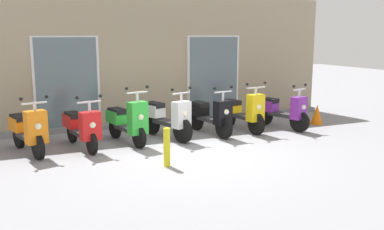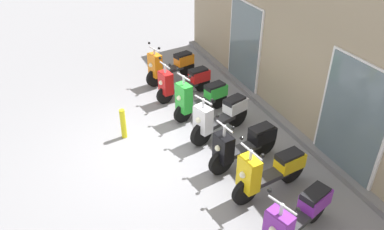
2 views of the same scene
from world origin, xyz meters
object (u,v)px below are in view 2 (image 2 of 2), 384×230
(scooter_orange, at_px, (170,65))
(scooter_red, at_px, (183,81))
(scooter_white, at_px, (220,116))
(scooter_black, at_px, (244,144))
(scooter_green, at_px, (200,97))
(scooter_purple, at_px, (298,216))
(scooter_yellow, at_px, (269,171))
(curb_bollard, at_px, (123,124))

(scooter_orange, height_order, scooter_red, scooter_orange)
(scooter_red, height_order, scooter_white, scooter_white)
(scooter_white, xyz_separation_m, scooter_black, (1.07, -0.01, -0.02))
(scooter_orange, bearing_deg, scooter_red, -0.26)
(scooter_green, height_order, scooter_purple, scooter_green)
(scooter_green, xyz_separation_m, scooter_purple, (3.93, -0.09, -0.03))
(scooter_green, xyz_separation_m, scooter_yellow, (2.90, 0.07, -0.01))
(scooter_green, bearing_deg, curb_bollard, -83.91)
(scooter_orange, distance_m, scooter_red, 1.03)
(scooter_purple, bearing_deg, scooter_red, 179.30)
(scooter_green, bearing_deg, scooter_purple, -1.29)
(scooter_orange, xyz_separation_m, scooter_green, (2.01, 0.02, 0.01))
(scooter_red, relative_size, scooter_purple, 1.03)
(scooter_white, relative_size, scooter_black, 0.99)
(scooter_green, relative_size, curb_bollard, 2.17)
(scooter_black, bearing_deg, curb_bollard, -132.52)
(scooter_white, bearing_deg, curb_bollard, -110.29)
(scooter_red, bearing_deg, scooter_purple, -0.70)
(scooter_yellow, bearing_deg, scooter_red, -178.58)
(scooter_orange, bearing_deg, curb_bollard, -40.26)
(scooter_orange, bearing_deg, scooter_white, 1.84)
(scooter_red, distance_m, scooter_black, 2.99)
(scooter_green, relative_size, scooter_black, 0.94)
(scooter_white, bearing_deg, scooter_black, -0.43)
(scooter_black, xyz_separation_m, scooter_purple, (1.93, -0.15, -0.00))
(scooter_purple, relative_size, curb_bollard, 2.21)
(scooter_white, xyz_separation_m, scooter_purple, (3.00, -0.16, -0.02))
(scooter_red, height_order, curb_bollard, scooter_red)
(scooter_red, xyz_separation_m, scooter_green, (0.98, 0.03, 0.03))
(scooter_orange, relative_size, scooter_green, 1.04)
(scooter_green, relative_size, scooter_white, 0.94)
(scooter_red, height_order, scooter_black, scooter_black)
(scooter_white, height_order, scooter_yellow, scooter_yellow)
(scooter_black, distance_m, scooter_yellow, 0.90)
(scooter_black, height_order, curb_bollard, scooter_black)
(scooter_green, relative_size, scooter_purple, 0.98)
(scooter_orange, relative_size, scooter_purple, 1.02)
(scooter_orange, height_order, scooter_yellow, scooter_yellow)
(scooter_black, distance_m, scooter_purple, 1.94)
(scooter_red, height_order, scooter_green, scooter_green)
(scooter_red, bearing_deg, scooter_green, 1.67)
(scooter_orange, relative_size, scooter_white, 0.98)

